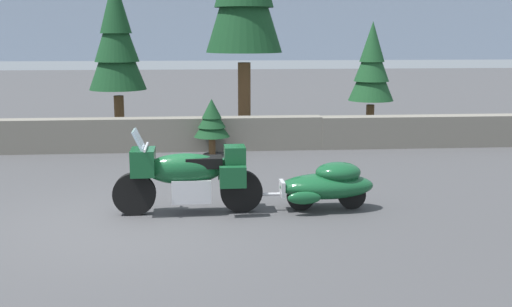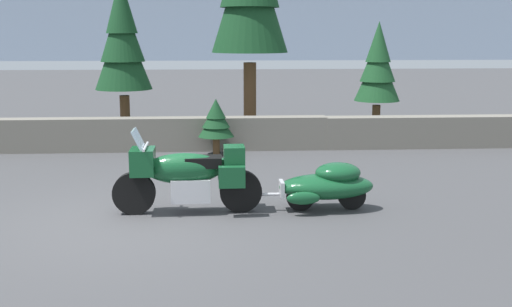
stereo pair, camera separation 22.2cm
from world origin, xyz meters
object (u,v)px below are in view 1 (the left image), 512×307
at_px(pine_tree_secondary, 372,66).
at_px(pine_tree_far_right, 116,39).
at_px(touring_motorcycle, 188,174).
at_px(car_shaped_trailer, 327,184).

bearing_deg(pine_tree_secondary, pine_tree_far_right, -177.61).
relative_size(touring_motorcycle, car_shaped_trailer, 1.05).
height_order(touring_motorcycle, car_shaped_trailer, touring_motorcycle).
xyz_separation_m(car_shaped_trailer, pine_tree_far_right, (-4.05, 6.54, 2.21)).
relative_size(car_shaped_trailer, pine_tree_far_right, 0.53).
bearing_deg(touring_motorcycle, pine_tree_far_right, 105.76).
bearing_deg(touring_motorcycle, pine_tree_secondary, 55.53).
bearing_deg(car_shaped_trailer, touring_motorcycle, -179.02).
bearing_deg(pine_tree_far_right, touring_motorcycle, -74.24).
height_order(car_shaped_trailer, pine_tree_secondary, pine_tree_secondary).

